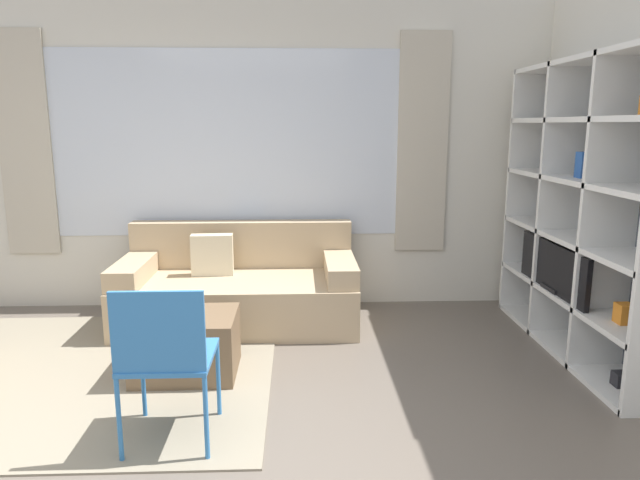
% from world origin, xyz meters
% --- Properties ---
extents(wall_back, '(6.81, 0.11, 2.70)m').
position_xyz_m(wall_back, '(0.00, 2.85, 1.36)').
color(wall_back, silver).
rests_on(wall_back, ground_plane).
extents(wall_right, '(0.07, 4.02, 2.70)m').
position_xyz_m(wall_right, '(2.84, 1.41, 1.35)').
color(wall_right, silver).
rests_on(wall_right, ground_plane).
extents(area_rug, '(2.61, 2.24, 0.01)m').
position_xyz_m(area_rug, '(-0.87, 1.34, 0.01)').
color(area_rug, gray).
rests_on(area_rug, ground_plane).
extents(shelving_unit, '(0.39, 1.98, 2.06)m').
position_xyz_m(shelving_unit, '(2.64, 1.62, 1.01)').
color(shelving_unit, '#515660').
rests_on(shelving_unit, ground_plane).
extents(couch_main, '(1.90, 0.95, 0.79)m').
position_xyz_m(couch_main, '(0.12, 2.34, 0.28)').
color(couch_main, tan).
rests_on(couch_main, ground_plane).
extents(ottoman, '(0.65, 0.52, 0.41)m').
position_xyz_m(ottoman, '(-0.12, 1.31, 0.20)').
color(ottoman, brown).
rests_on(ottoman, ground_plane).
extents(folding_chair, '(0.44, 0.46, 0.86)m').
position_xyz_m(folding_chair, '(-0.05, 0.45, 0.52)').
color(folding_chair, '#3375B7').
rests_on(folding_chair, ground_plane).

